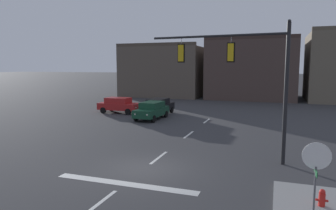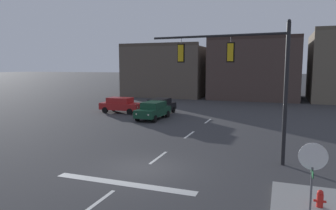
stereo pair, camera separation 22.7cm
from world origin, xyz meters
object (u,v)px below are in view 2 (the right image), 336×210
at_px(signal_mast_near_side, 244,69).
at_px(car_lot_middle, 153,110).
at_px(stop_sign, 312,167).
at_px(car_lot_farside, 121,105).
at_px(car_lot_nearside, 160,106).
at_px(fire_hydrant, 320,202).

xyz_separation_m(signal_mast_near_side, car_lot_middle, (-9.27, 10.10, -3.91)).
distance_m(stop_sign, car_lot_farside, 25.95).
bearing_deg(stop_sign, car_lot_nearside, 121.56).
height_order(car_lot_nearside, car_lot_farside, same).
xyz_separation_m(signal_mast_near_side, car_lot_farside, (-13.98, 12.60, -3.91)).
bearing_deg(car_lot_nearside, signal_mast_near_side, -53.34).
relative_size(stop_sign, fire_hydrant, 3.77).
bearing_deg(car_lot_farside, signal_mast_near_side, -42.01).
distance_m(signal_mast_near_side, car_lot_farside, 19.22).
height_order(car_lot_nearside, car_lot_middle, same).
relative_size(stop_sign, car_lot_farside, 0.63).
xyz_separation_m(car_lot_nearside, car_lot_middle, (0.47, -2.97, 0.00)).
bearing_deg(car_lot_farside, stop_sign, -49.85).
bearing_deg(car_lot_farside, car_lot_middle, -27.87).
bearing_deg(car_lot_nearside, stop_sign, -58.44).
bearing_deg(car_lot_nearside, car_lot_middle, -81.10).
height_order(car_lot_middle, car_lot_farside, same).
relative_size(car_lot_middle, car_lot_farside, 1.01).
height_order(stop_sign, car_lot_nearside, stop_sign).
bearing_deg(car_lot_farside, car_lot_nearside, 6.46).
bearing_deg(fire_hydrant, stop_sign, -103.19).
height_order(signal_mast_near_side, car_lot_nearside, signal_mast_near_side).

